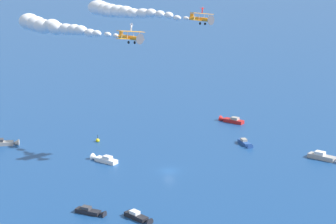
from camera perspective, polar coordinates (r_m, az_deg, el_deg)
ground_plane at (r=149.69m, az=0.12°, el=-5.41°), size 2000.00×2000.00×0.00m
motorboat_near_centre at (r=127.37m, az=-6.98°, el=-9.06°), size 2.96×6.71×1.89m
motorboat_far_port at (r=124.13m, az=-2.63°, el=-9.61°), size 2.64×6.86×1.94m
motorboat_inshore at (r=156.75m, az=-5.97°, el=-4.31°), size 2.10×7.66×2.21m
motorboat_trailing at (r=169.65m, az=7.12°, el=-2.87°), size 5.20×6.24×1.89m
motorboat_ahead at (r=191.18m, az=5.73°, el=-0.74°), size 2.05×7.96×2.31m
motorboat_mid_cluster at (r=174.08m, az=-14.67°, el=-2.75°), size 7.00×7.32×2.34m
motorboat_outer_ring_b at (r=161.83m, az=14.27°, el=-4.06°), size 2.44×8.59×2.48m
marker_buoy at (r=172.39m, az=-6.45°, el=-2.60°), size 1.10×1.10×2.10m
biplane_lead at (r=148.77m, az=3.08°, el=8.53°), size 7.47×6.94×3.65m
wingwalker_lead at (r=148.75m, az=3.17°, el=9.36°), size 1.50×0.31×1.53m
smoke_trail_lead at (r=170.73m, az=-4.79°, el=9.24°), size 9.16×38.17×4.92m
biplane_wingman at (r=135.50m, az=-3.45°, el=6.87°), size 7.47×6.94×3.65m
wingwalker_wingman at (r=135.39m, az=-3.37°, el=7.79°), size 0.92×0.26×1.78m
smoke_trail_wingman at (r=159.40m, az=-10.96°, el=7.76°), size 8.45×37.56×5.21m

